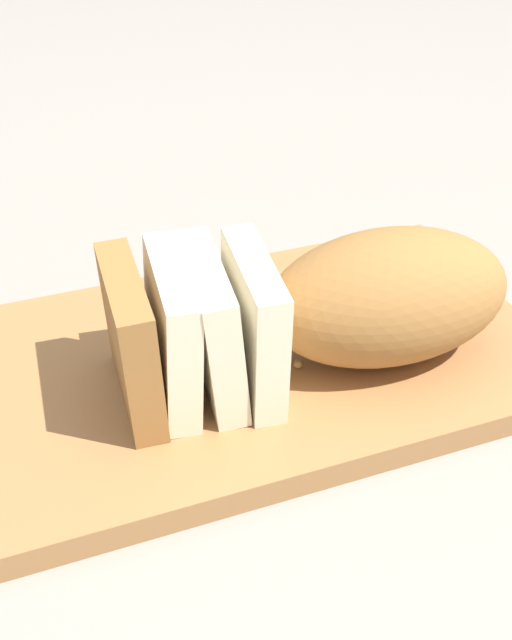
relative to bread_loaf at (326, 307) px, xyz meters
name	(u,v)px	position (x,y,z in m)	size (l,w,h in m)	color
ground_plane	(256,371)	(0.04, -0.04, -0.08)	(3.00, 3.00, 0.00)	gray
cutting_board	(256,360)	(0.04, -0.04, -0.06)	(0.47, 0.28, 0.02)	#9E6B3D
bread_loaf	(326,307)	(0.00, 0.00, 0.00)	(0.32, 0.15, 0.11)	#996633
bread_knife	(237,284)	(0.03, -0.12, -0.05)	(0.27, 0.11, 0.02)	silver
crumb_near_knife	(226,336)	(0.06, -0.06, -0.05)	(0.01, 0.01, 0.01)	tan
crumb_near_loaf	(298,364)	(0.02, 0.00, -0.05)	(0.01, 0.01, 0.01)	tan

